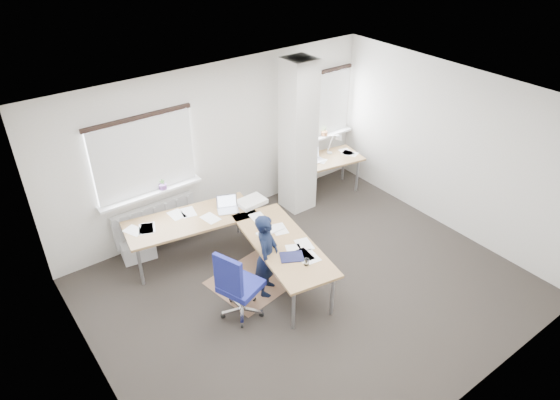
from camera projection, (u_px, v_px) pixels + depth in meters
ground at (310, 289)px, 7.42m from camera, size 6.00×6.00×0.00m
room_shell at (303, 171)px, 6.89m from camera, size 6.04×5.04×2.82m
floor_mat at (255, 280)px, 7.60m from camera, size 1.37×1.21×0.01m
white_crate at (138, 249)px, 8.00m from camera, size 0.56×0.44×0.31m
desk_main at (238, 231)px, 7.49m from camera, size 2.40×2.98×0.96m
desk_side at (325, 161)px, 9.44m from camera, size 1.50×0.93×1.22m
task_chair at (240, 298)px, 6.81m from camera, size 0.66×0.64×1.14m
person at (267, 255)px, 7.06m from camera, size 0.56×0.56×1.32m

